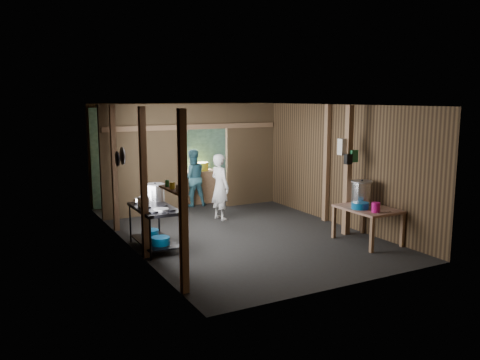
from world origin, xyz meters
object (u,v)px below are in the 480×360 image
gas_range (155,228)px  stove_pot_large (155,193)px  yellow_tub (201,166)px  cook (220,187)px  prep_table (367,225)px  stock_pot (361,193)px  pink_bucket (376,207)px

gas_range → stove_pot_large: (0.17, 0.44, 0.55)m
stove_pot_large → yellow_tub: bearing=52.6°
yellow_tub → cook: (-0.38, -1.92, -0.21)m
prep_table → stock_pot: 0.64m
cook → prep_table: bearing=-161.1°
gas_range → cook: size_ratio=0.89×
gas_range → yellow_tub: bearing=54.4°
stock_pot → cook: size_ratio=0.32×
prep_table → yellow_tub: size_ratio=2.99×
pink_bucket → gas_range: bearing=152.3°
gas_range → prep_table: size_ratio=1.16×
stove_pot_large → cook: size_ratio=0.24×
gas_range → yellow_tub: (2.41, 3.37, 0.56)m
pink_bucket → yellow_tub: bearing=102.5°
prep_table → stock_pot: bearing=72.9°
gas_range → prep_table: bearing=-22.3°
gas_range → pink_bucket: bearing=-27.7°
prep_table → stove_pot_large: size_ratio=3.15×
gas_range → stock_pot: stock_pot is taller
yellow_tub → cook: cook is taller
gas_range → stock_pot: size_ratio=2.73×
cook → stove_pot_large: bearing=107.8°
prep_table → yellow_tub: yellow_tub is taller
prep_table → stock_pot: stock_pot is taller
stove_pot_large → pink_bucket: (3.40, -2.32, -0.18)m
stove_pot_large → stock_pot: bearing=-24.7°
stock_pot → pink_bucket: stock_pot is taller
stock_pot → pink_bucket: 0.70m
prep_table → stock_pot: (0.09, 0.29, 0.56)m
pink_bucket → cook: bearing=114.9°
stove_pot_large → cook: cook is taller
yellow_tub → stock_pot: bearing=-73.1°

